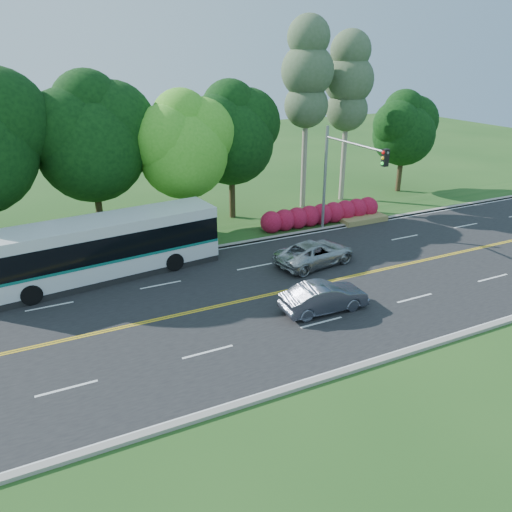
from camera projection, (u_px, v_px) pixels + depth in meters
name	position (u px, v px, depth m)	size (l,w,h in m)	color
ground	(293.00, 290.00, 25.78)	(120.00, 120.00, 0.00)	#214B19
road	(293.00, 290.00, 25.77)	(60.00, 14.00, 0.02)	black
curb_north	(237.00, 244.00, 31.69)	(60.00, 0.30, 0.15)	gray
curb_south	(382.00, 360.00, 19.80)	(60.00, 0.30, 0.15)	gray
grass_verge	(226.00, 235.00, 33.24)	(60.00, 4.00, 0.10)	#214B19
lane_markings	(291.00, 290.00, 25.73)	(57.60, 13.82, 0.00)	gold
tree_row	(128.00, 132.00, 31.22)	(44.70, 9.10, 13.84)	black
bougainvillea_hedge	(324.00, 215.00, 35.17)	(9.50, 2.25, 1.50)	maroon
traffic_signal	(342.00, 168.00, 31.09)	(0.42, 6.10, 7.00)	gray
transit_bus	(103.00, 249.00, 26.60)	(12.69, 4.13, 3.26)	silver
sedan	(324.00, 297.00, 23.44)	(1.47, 4.20, 1.39)	#565A68
suv	(315.00, 253.00, 28.58)	(2.26, 4.89, 1.36)	#B1B4B6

